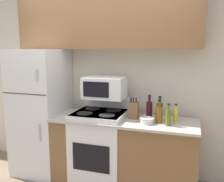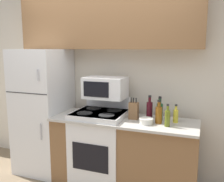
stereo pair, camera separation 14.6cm
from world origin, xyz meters
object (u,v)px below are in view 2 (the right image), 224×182
object	(u,v)px
stove	(100,146)
knife_block	(134,111)
bottle_cooking_spray	(176,115)
bottle_whiskey	(159,114)
refrigerator	(43,111)
bowl	(146,121)
bottle_olive_oil	(167,118)
microwave	(105,88)
bottle_wine_green	(160,111)
bottle_wine_red	(149,110)

from	to	relation	value
stove	knife_block	distance (m)	0.67
bottle_cooking_spray	bottle_whiskey	world-z (taller)	bottle_whiskey
refrigerator	bowl	size ratio (longest dim) A/B	10.59
bottle_olive_oil	bowl	bearing A→B (deg)	178.68
stove	bottle_cooking_spray	distance (m)	1.07
microwave	bottle_whiskey	bearing A→B (deg)	-10.84
bottle_wine_green	bottle_olive_oil	world-z (taller)	bottle_wine_green
stove	bottle_olive_oil	distance (m)	1.02
bottle_wine_red	bottle_whiskey	world-z (taller)	bottle_wine_red
bottle_whiskey	bowl	bearing A→B (deg)	-148.62
bowl	refrigerator	bearing A→B (deg)	173.95
bottle_wine_green	bottle_cooking_spray	xyz separation A→B (m)	(0.19, -0.01, -0.03)
bottle_wine_red	bottle_whiskey	size ratio (longest dim) A/B	1.07
refrigerator	bottle_whiskey	size ratio (longest dim) A/B	6.28
knife_block	bowl	xyz separation A→B (m)	(0.20, -0.16, -0.07)
refrigerator	bottle_wine_red	bearing A→B (deg)	2.45
bottle_whiskey	bottle_olive_oil	bearing A→B (deg)	-36.86
knife_block	stove	bearing A→B (deg)	-173.66
microwave	bottle_olive_oil	world-z (taller)	microwave
knife_block	bottle_olive_oil	world-z (taller)	knife_block
knife_block	bottle_cooking_spray	distance (m)	0.51
bottle_whiskey	knife_block	bearing A→B (deg)	166.91
bowl	bottle_olive_oil	bearing A→B (deg)	-1.32
stove	bottle_cooking_spray	size ratio (longest dim) A/B	5.09
microwave	bottle_whiskey	world-z (taller)	microwave
bottle_olive_oil	bottle_whiskey	world-z (taller)	bottle_whiskey
bottle_wine_green	bottle_olive_oil	xyz separation A→B (m)	(0.12, -0.19, -0.02)
stove	bowl	xyz separation A→B (m)	(0.64, -0.11, 0.44)
refrigerator	knife_block	bearing A→B (deg)	-0.40
bottle_olive_oil	bottle_whiskey	size ratio (longest dim) A/B	0.93
microwave	bottle_olive_oil	xyz separation A→B (m)	(0.85, -0.23, -0.26)
bowl	bottle_cooking_spray	xyz separation A→B (m)	(0.31, 0.18, 0.05)
refrigerator	knife_block	size ratio (longest dim) A/B	6.50
microwave	bowl	bearing A→B (deg)	-20.00
knife_block	bottle_wine_red	size ratio (longest dim) A/B	0.90
stove	knife_block	xyz separation A→B (m)	(0.44, 0.05, 0.51)
stove	bottle_wine_green	distance (m)	0.92
bottle_wine_red	bottle_cooking_spray	bearing A→B (deg)	-8.59
bottle_cooking_spray	bowl	bearing A→B (deg)	-150.04
stove	bottle_cooking_spray	world-z (taller)	stove
bottle_wine_green	bottle_whiskey	distance (m)	0.11
microwave	bottle_wine_green	xyz separation A→B (m)	(0.72, -0.03, -0.25)
refrigerator	stove	distance (m)	1.00
microwave	bottle_cooking_spray	world-z (taller)	microwave
stove	bottle_wine_red	world-z (taller)	bottle_wine_red
bottle_wine_green	bottle_whiskey	world-z (taller)	bottle_wine_green
knife_block	bottle_olive_oil	bearing A→B (deg)	-20.10
stove	microwave	size ratio (longest dim) A/B	2.10
bottle_wine_green	bottle_olive_oil	size ratio (longest dim) A/B	1.15
bowl	bottle_wine_green	bearing A→B (deg)	57.39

